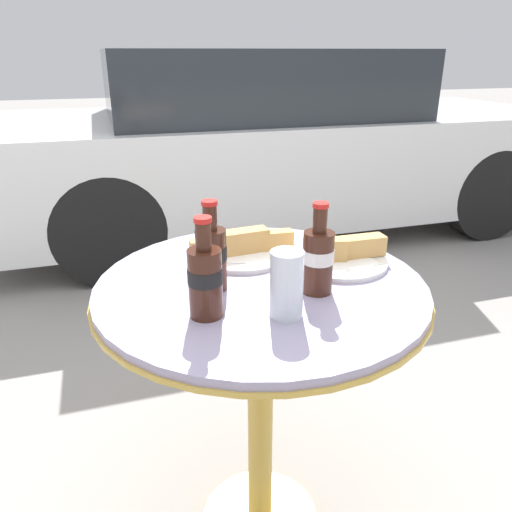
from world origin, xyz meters
TOP-DOWN VIEW (x-y plane):
  - bistro_table at (0.00, 0.00)m, footprint 0.79×0.79m
  - cola_bottle_left at (-0.12, -0.00)m, footprint 0.07×0.07m
  - cola_bottle_right at (-0.16, -0.12)m, footprint 0.07×0.07m
  - cola_bottle_center at (0.10, -0.09)m, footprint 0.07×0.07m
  - drinking_glass at (0.00, -0.17)m, footprint 0.07×0.07m
  - lunch_plate_near at (-0.00, 0.16)m, footprint 0.28×0.24m
  - lunch_plate_far at (0.23, 0.05)m, footprint 0.25×0.24m
  - parked_car at (0.94, 2.58)m, footprint 4.26×1.66m

SIDE VIEW (x-z plane):
  - parked_car at x=0.94m, z-range -0.03..1.27m
  - bistro_table at x=0.00m, z-range 0.25..1.03m
  - lunch_plate_far at x=0.23m, z-range 0.76..0.83m
  - lunch_plate_near at x=0.00m, z-range 0.77..0.84m
  - drinking_glass at x=0.00m, z-range 0.77..0.91m
  - cola_bottle_center at x=0.10m, z-range 0.76..0.96m
  - cola_bottle_left at x=-0.12m, z-range 0.76..0.96m
  - cola_bottle_right at x=-0.16m, z-range 0.76..0.97m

